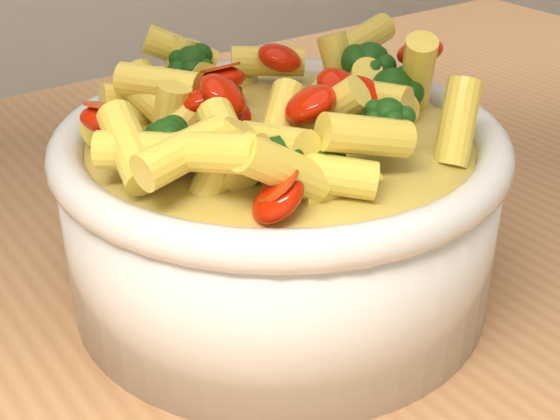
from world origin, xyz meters
TOP-DOWN VIEW (x-y plane):
  - table at (0.00, 0.00)m, footprint 1.20×0.80m
  - serving_bowl at (-0.06, -0.02)m, footprint 0.25×0.25m
  - pasta_salad at (-0.06, -0.02)m, footprint 0.20×0.20m

SIDE VIEW (x-z plane):
  - table at x=0.00m, z-range 0.35..1.25m
  - serving_bowl at x=-0.06m, z-range 0.90..1.01m
  - pasta_salad at x=-0.06m, z-range 1.00..1.04m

